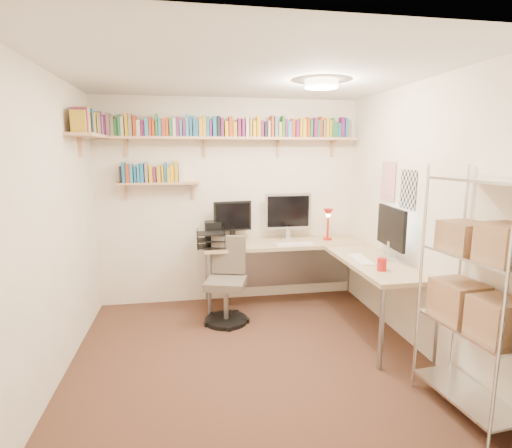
{
  "coord_description": "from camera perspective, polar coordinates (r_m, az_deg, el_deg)",
  "views": [
    {
      "loc": [
        -0.53,
        -3.41,
        1.85
      ],
      "look_at": [
        0.16,
        0.55,
        1.13
      ],
      "focal_mm": 28.0,
      "sensor_mm": 36.0,
      "label": 1
    }
  ],
  "objects": [
    {
      "name": "ground",
      "position": [
        3.91,
        -1.0,
        -18.1
      ],
      "size": [
        3.2,
        3.2,
        0.0
      ],
      "primitive_type": "plane",
      "color": "#4B3020",
      "rests_on": "ground"
    },
    {
      "name": "room_shell",
      "position": [
        3.46,
        -1.0,
        5.11
      ],
      "size": [
        3.24,
        3.04,
        2.52
      ],
      "color": "beige",
      "rests_on": "ground"
    },
    {
      "name": "wall_shelves",
      "position": [
        4.7,
        -9.11,
        12.21
      ],
      "size": [
        3.12,
        1.09,
        0.8
      ],
      "color": "tan",
      "rests_on": "ground"
    },
    {
      "name": "corner_desk",
      "position": [
        4.65,
        5.7,
        -3.28
      ],
      "size": [
        2.09,
        2.04,
        1.36
      ],
      "color": "tan",
      "rests_on": "ground"
    },
    {
      "name": "office_chair",
      "position": [
        4.47,
        -4.19,
        -8.88
      ],
      "size": [
        0.52,
        0.53,
        0.94
      ],
      "rotation": [
        0.0,
        0.0,
        -0.29
      ],
      "color": "black",
      "rests_on": "ground"
    },
    {
      "name": "wire_rack",
      "position": [
        3.15,
        29.13,
        -7.36
      ],
      "size": [
        0.44,
        0.8,
        1.77
      ],
      "rotation": [
        0.0,
        0.0,
        0.09
      ],
      "color": "silver",
      "rests_on": "ground"
    }
  ]
}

